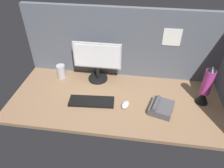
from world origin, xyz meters
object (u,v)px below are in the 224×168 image
(mug_steel, at_px, (61,71))
(lava_lamp, at_px, (206,88))
(monitor, at_px, (97,60))
(mouse, at_px, (125,105))
(keyboard, at_px, (92,101))
(desk_phone, at_px, (161,107))

(mug_steel, xyz_separation_m, lava_lamp, (1.26, -0.18, 0.08))
(monitor, bearing_deg, mouse, -49.56)
(mouse, height_order, mug_steel, mug_steel)
(mouse, height_order, lava_lamp, lava_lamp)
(mouse, relative_size, lava_lamp, 0.28)
(keyboard, height_order, mouse, mouse)
(lava_lamp, bearing_deg, keyboard, -171.31)
(mouse, distance_m, mug_steel, 0.72)
(monitor, height_order, lava_lamp, monitor)
(keyboard, relative_size, lava_lamp, 1.06)
(desk_phone, bearing_deg, lava_lamp, 24.12)
(monitor, xyz_separation_m, mouse, (0.29, -0.34, -0.19))
(mug_steel, bearing_deg, keyboard, -41.06)
(mug_steel, xyz_separation_m, desk_phone, (0.92, -0.33, -0.03))
(monitor, xyz_separation_m, keyboard, (0.01, -0.34, -0.20))
(lava_lamp, bearing_deg, desk_phone, -155.88)
(desk_phone, bearing_deg, monitor, 148.51)
(keyboard, relative_size, mug_steel, 2.91)
(mug_steel, relative_size, lava_lamp, 0.37)
(lava_lamp, xyz_separation_m, desk_phone, (-0.34, -0.15, -0.11))
(monitor, relative_size, desk_phone, 1.88)
(keyboard, xyz_separation_m, mouse, (0.28, -0.01, 0.01))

